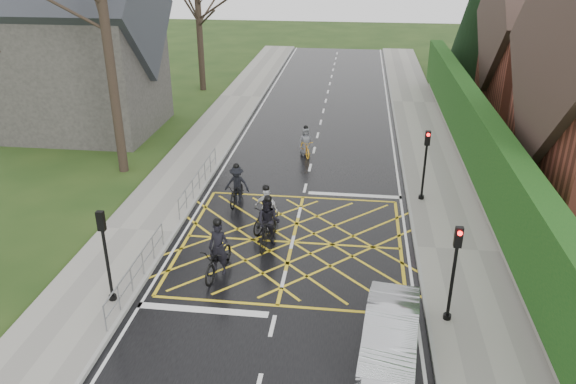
% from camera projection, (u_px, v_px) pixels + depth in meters
% --- Properties ---
extents(ground, '(120.00, 120.00, 0.00)m').
position_uv_depth(ground, '(292.00, 242.00, 21.02)').
color(ground, '#1A3311').
rests_on(ground, ground).
extents(road, '(9.00, 80.00, 0.01)m').
position_uv_depth(road, '(292.00, 242.00, 21.02)').
color(road, black).
rests_on(road, ground).
extents(sidewalk_right, '(3.00, 80.00, 0.15)m').
position_uv_depth(sidewalk_right, '(457.00, 251.00, 20.31)').
color(sidewalk_right, gray).
rests_on(sidewalk_right, ground).
extents(sidewalk_left, '(3.00, 80.00, 0.15)m').
position_uv_depth(sidewalk_left, '(138.00, 231.00, 21.66)').
color(sidewalk_left, gray).
rests_on(sidewalk_left, ground).
extents(stone_wall, '(0.50, 38.00, 0.70)m').
position_uv_depth(stone_wall, '(477.00, 181.00, 25.42)').
color(stone_wall, slate).
rests_on(stone_wall, ground).
extents(hedge, '(0.90, 38.00, 2.80)m').
position_uv_depth(hedge, '(483.00, 144.00, 24.69)').
color(hedge, '#0F3A11').
rests_on(hedge, stone_wall).
extents(house_far, '(9.80, 8.80, 10.30)m').
position_uv_depth(house_far, '(570.00, 47.00, 33.79)').
color(house_far, brown).
rests_on(house_far, ground).
extents(conifer, '(4.60, 4.60, 10.00)m').
position_uv_depth(conifer, '(479.00, 18.00, 41.20)').
color(conifer, black).
rests_on(conifer, ground).
extents(church, '(8.80, 7.80, 11.00)m').
position_uv_depth(church, '(77.00, 45.00, 31.33)').
color(church, '#2D2B28').
rests_on(church, ground).
extents(tree_near, '(9.24, 9.24, 11.44)m').
position_uv_depth(tree_near, '(102.00, 1.00, 24.16)').
color(tree_near, black).
rests_on(tree_near, ground).
extents(railing_south, '(0.05, 5.04, 1.03)m').
position_uv_depth(railing_south, '(137.00, 266.00, 18.06)').
color(railing_south, slate).
rests_on(railing_south, ground).
extents(railing_north, '(0.05, 6.04, 1.03)m').
position_uv_depth(railing_north, '(199.00, 176.00, 24.83)').
color(railing_north, slate).
rests_on(railing_north, ground).
extents(traffic_light_ne, '(0.24, 0.31, 3.21)m').
position_uv_depth(traffic_light_ne, '(425.00, 166.00, 23.54)').
color(traffic_light_ne, black).
rests_on(traffic_light_ne, ground).
extents(traffic_light_se, '(0.24, 0.31, 3.21)m').
position_uv_depth(traffic_light_se, '(453.00, 275.00, 15.96)').
color(traffic_light_se, black).
rests_on(traffic_light_se, ground).
extents(traffic_light_sw, '(0.24, 0.31, 3.21)m').
position_uv_depth(traffic_light_sw, '(107.00, 257.00, 16.85)').
color(traffic_light_sw, black).
rests_on(traffic_light_sw, ground).
extents(cyclist_rear, '(1.08, 2.23, 2.08)m').
position_uv_depth(cyclist_rear, '(219.00, 256.00, 18.81)').
color(cyclist_rear, black).
rests_on(cyclist_rear, ground).
extents(cyclist_back, '(0.98, 2.07, 2.01)m').
position_uv_depth(cyclist_back, '(268.00, 227.00, 20.55)').
color(cyclist_back, black).
rests_on(cyclist_back, ground).
extents(cyclist_mid, '(1.10, 1.87, 1.79)m').
position_uv_depth(cyclist_mid, '(237.00, 188.00, 23.92)').
color(cyclist_mid, black).
rests_on(cyclist_mid, ground).
extents(cyclist_front, '(1.19, 1.93, 1.87)m').
position_uv_depth(cyclist_front, '(266.00, 213.00, 21.70)').
color(cyclist_front, black).
rests_on(cyclist_front, ground).
extents(cyclist_lead, '(1.09, 1.76, 1.62)m').
position_uv_depth(cyclist_lead, '(305.00, 145.00, 29.15)').
color(cyclist_lead, orange).
rests_on(cyclist_lead, ground).
extents(car, '(1.86, 4.21, 1.34)m').
position_uv_depth(car, '(390.00, 333.00, 15.17)').
color(car, '#A6A8AD').
rests_on(car, ground).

